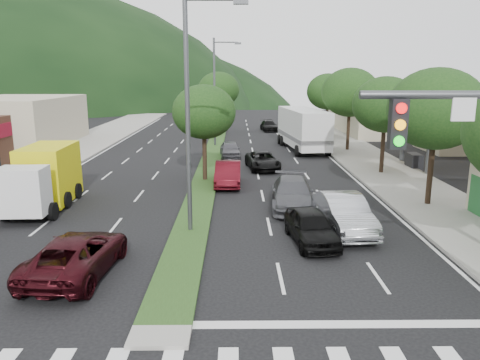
{
  "coord_description": "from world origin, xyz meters",
  "views": [
    {
      "loc": [
        2.0,
        -11.44,
        6.72
      ],
      "look_at": [
        2.19,
        10.35,
        1.79
      ],
      "focal_mm": 35.0,
      "sensor_mm": 36.0,
      "label": 1
    }
  ],
  "objects_px": {
    "suv_maroon": "(77,254)",
    "motorhome": "(303,128)",
    "tree_r_c": "(386,105)",
    "tree_r_e": "(328,92)",
    "streetlight_mid": "(217,87)",
    "sedan_silver": "(344,213)",
    "streetlight_near": "(192,103)",
    "car_queue_b": "(292,193)",
    "car_queue_a": "(311,227)",
    "car_queue_f": "(269,126)",
    "tree_med_near": "(204,112)",
    "tree_r_b": "(436,109)",
    "car_queue_e": "(230,149)",
    "car_queue_c": "(228,174)",
    "tree_r_d": "(350,92)",
    "car_queue_d": "(263,161)",
    "box_truck": "(45,179)",
    "tree_med_far": "(219,90)"
  },
  "relations": [
    {
      "from": "suv_maroon",
      "to": "motorhome",
      "type": "relative_size",
      "value": 0.52
    },
    {
      "from": "tree_r_c",
      "to": "motorhome",
      "type": "relative_size",
      "value": 0.66
    },
    {
      "from": "tree_r_c",
      "to": "tree_r_e",
      "type": "xyz_separation_m",
      "value": [
        0.0,
        20.0,
        0.14
      ]
    },
    {
      "from": "streetlight_mid",
      "to": "sedan_silver",
      "type": "relative_size",
      "value": 2.05
    },
    {
      "from": "streetlight_near",
      "to": "suv_maroon",
      "type": "height_order",
      "value": "streetlight_near"
    },
    {
      "from": "sedan_silver",
      "to": "car_queue_b",
      "type": "xyz_separation_m",
      "value": [
        -1.8,
        3.77,
        -0.06
      ]
    },
    {
      "from": "tree_r_e",
      "to": "motorhome",
      "type": "height_order",
      "value": "tree_r_e"
    },
    {
      "from": "car_queue_a",
      "to": "car_queue_b",
      "type": "xyz_separation_m",
      "value": [
        -0.16,
        5.23,
        0.06
      ]
    },
    {
      "from": "streetlight_near",
      "to": "car_queue_f",
      "type": "bearing_deg",
      "value": 81.18
    },
    {
      "from": "tree_med_near",
      "to": "streetlight_near",
      "type": "bearing_deg",
      "value": -88.82
    },
    {
      "from": "tree_r_b",
      "to": "car_queue_f",
      "type": "xyz_separation_m",
      "value": [
        -5.98,
        33.45,
        -4.42
      ]
    },
    {
      "from": "sedan_silver",
      "to": "motorhome",
      "type": "relative_size",
      "value": 0.5
    },
    {
      "from": "tree_r_b",
      "to": "tree_r_c",
      "type": "relative_size",
      "value": 1.07
    },
    {
      "from": "suv_maroon",
      "to": "car_queue_e",
      "type": "relative_size",
      "value": 1.31
    },
    {
      "from": "car_queue_f",
      "to": "car_queue_c",
      "type": "bearing_deg",
      "value": -104.44
    },
    {
      "from": "tree_r_c",
      "to": "tree_med_near",
      "type": "xyz_separation_m",
      "value": [
        -12.0,
        -2.0,
        -0.32
      ]
    },
    {
      "from": "tree_r_b",
      "to": "tree_r_d",
      "type": "distance_m",
      "value": 18.0
    },
    {
      "from": "tree_r_d",
      "to": "car_queue_e",
      "type": "relative_size",
      "value": 1.84
    },
    {
      "from": "car_queue_d",
      "to": "tree_r_e",
      "type": "bearing_deg",
      "value": 58.72
    },
    {
      "from": "car_queue_d",
      "to": "car_queue_e",
      "type": "xyz_separation_m",
      "value": [
        -2.44,
        5.0,
        0.04
      ]
    },
    {
      "from": "tree_r_d",
      "to": "box_truck",
      "type": "xyz_separation_m",
      "value": [
        -19.82,
        -17.94,
        -3.72
      ]
    },
    {
      "from": "car_queue_b",
      "to": "box_truck",
      "type": "height_order",
      "value": "box_truck"
    },
    {
      "from": "tree_r_c",
      "to": "streetlight_mid",
      "type": "distance_m",
      "value": 17.57
    },
    {
      "from": "suv_maroon",
      "to": "motorhome",
      "type": "distance_m",
      "value": 29.56
    },
    {
      "from": "streetlight_mid",
      "to": "suv_maroon",
      "type": "bearing_deg",
      "value": -97.11
    },
    {
      "from": "tree_med_far",
      "to": "tree_r_e",
      "type": "bearing_deg",
      "value": -18.43
    },
    {
      "from": "tree_r_b",
      "to": "car_queue_a",
      "type": "xyz_separation_m",
      "value": [
        -6.95,
        -5.4,
        -4.35
      ]
    },
    {
      "from": "tree_r_e",
      "to": "tree_r_b",
      "type": "bearing_deg",
      "value": -90.0
    },
    {
      "from": "streetlight_mid",
      "to": "suv_maroon",
      "type": "height_order",
      "value": "streetlight_mid"
    },
    {
      "from": "tree_med_far",
      "to": "car_queue_f",
      "type": "height_order",
      "value": "tree_med_far"
    },
    {
      "from": "tree_r_d",
      "to": "car_queue_a",
      "type": "xyz_separation_m",
      "value": [
        -6.95,
        -23.4,
        -4.49
      ]
    },
    {
      "from": "car_queue_a",
      "to": "tree_r_c",
      "type": "bearing_deg",
      "value": 55.77
    },
    {
      "from": "box_truck",
      "to": "motorhome",
      "type": "height_order",
      "value": "motorhome"
    },
    {
      "from": "car_queue_c",
      "to": "tree_med_near",
      "type": "bearing_deg",
      "value": 142.47
    },
    {
      "from": "sedan_silver",
      "to": "car_queue_f",
      "type": "xyz_separation_m",
      "value": [
        -0.69,
        37.39,
        -0.19
      ]
    },
    {
      "from": "car_queue_b",
      "to": "car_queue_e",
      "type": "distance_m",
      "value": 15.38
    },
    {
      "from": "sedan_silver",
      "to": "motorhome",
      "type": "xyz_separation_m",
      "value": [
        1.38,
        22.76,
        1.15
      ]
    },
    {
      "from": "sedan_silver",
      "to": "car_queue_f",
      "type": "height_order",
      "value": "sedan_silver"
    },
    {
      "from": "tree_med_far",
      "to": "suv_maroon",
      "type": "bearing_deg",
      "value": -94.9
    },
    {
      "from": "tree_med_near",
      "to": "tree_r_d",
      "type": "bearing_deg",
      "value": 45.0
    },
    {
      "from": "tree_r_c",
      "to": "car_queue_a",
      "type": "distance_m",
      "value": 15.63
    },
    {
      "from": "suv_maroon",
      "to": "motorhome",
      "type": "height_order",
      "value": "motorhome"
    },
    {
      "from": "suv_maroon",
      "to": "car_queue_c",
      "type": "relative_size",
      "value": 1.15
    },
    {
      "from": "car_queue_a",
      "to": "car_queue_c",
      "type": "xyz_separation_m",
      "value": [
        -3.55,
        10.23,
        0.04
      ]
    },
    {
      "from": "tree_r_b",
      "to": "car_queue_a",
      "type": "distance_m",
      "value": 9.81
    },
    {
      "from": "car_queue_c",
      "to": "car_queue_b",
      "type": "bearing_deg",
      "value": -55.35
    },
    {
      "from": "tree_med_far",
      "to": "box_truck",
      "type": "relative_size",
      "value": 1.09
    },
    {
      "from": "tree_r_b",
      "to": "tree_med_near",
      "type": "height_order",
      "value": "tree_r_b"
    },
    {
      "from": "tree_r_c",
      "to": "tree_med_near",
      "type": "height_order",
      "value": "tree_r_c"
    },
    {
      "from": "tree_r_d",
      "to": "tree_r_b",
      "type": "bearing_deg",
      "value": -90.0
    }
  ]
}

